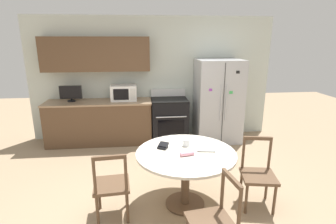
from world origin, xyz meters
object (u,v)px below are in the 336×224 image
(oven_range, at_px, (169,120))
(dining_chair_right, at_px, (258,175))
(countertop_tv, at_px, (71,93))
(refrigerator, at_px, (218,101))
(wallet, at_px, (163,146))
(microwave, at_px, (124,93))
(dining_chair_near, at_px, (214,222))
(candle_glass, at_px, (186,143))
(dining_chair_left, at_px, (112,186))

(oven_range, relative_size, dining_chair_right, 1.20)
(oven_range, xyz_separation_m, countertop_tv, (-2.01, 0.07, 0.61))
(refrigerator, height_order, wallet, refrigerator)
(oven_range, xyz_separation_m, microwave, (-0.94, 0.08, 0.59))
(dining_chair_near, relative_size, wallet, 5.35)
(countertop_tv, relative_size, wallet, 2.59)
(countertop_tv, bearing_deg, candle_glass, -47.53)
(microwave, bearing_deg, countertop_tv, -179.83)
(oven_range, distance_m, candle_glass, 2.14)
(countertop_tv, bearing_deg, dining_chair_right, -40.55)
(refrigerator, relative_size, microwave, 3.30)
(microwave, xyz_separation_m, dining_chair_left, (-0.03, -2.56, -0.62))
(dining_chair_right, relative_size, candle_glass, 9.62)
(candle_glass, bearing_deg, refrigerator, 63.43)
(oven_range, height_order, candle_glass, oven_range)
(dining_chair_left, relative_size, wallet, 5.35)
(candle_glass, bearing_deg, microwave, 113.15)
(microwave, relative_size, dining_chair_right, 0.58)
(dining_chair_right, relative_size, wallet, 5.35)
(refrigerator, distance_m, microwave, 1.99)
(refrigerator, xyz_separation_m, wallet, (-1.35, -2.11, -0.08))
(dining_chair_left, xyz_separation_m, wallet, (0.65, 0.33, 0.35))
(oven_range, bearing_deg, candle_glass, -90.08)
(candle_glass, bearing_deg, oven_range, 89.92)
(refrigerator, distance_m, dining_chair_near, 3.36)
(countertop_tv, distance_m, wallet, 2.82)
(microwave, bearing_deg, refrigerator, -3.74)
(refrigerator, distance_m, countertop_tv, 3.05)
(dining_chair_left, bearing_deg, countertop_tv, 107.16)
(refrigerator, xyz_separation_m, countertop_tv, (-3.04, 0.13, 0.21))
(microwave, bearing_deg, dining_chair_right, -53.57)
(refrigerator, bearing_deg, dining_chair_left, -129.40)
(dining_chair_right, bearing_deg, dining_chair_near, 55.88)
(dining_chair_near, relative_size, dining_chair_left, 1.00)
(oven_range, distance_m, dining_chair_near, 3.25)
(refrigerator, xyz_separation_m, oven_range, (-1.03, 0.05, -0.40))
(wallet, bearing_deg, refrigerator, 57.38)
(microwave, height_order, dining_chair_near, microwave)
(oven_range, distance_m, countertop_tv, 2.10)
(refrigerator, distance_m, dining_chair_right, 2.40)
(dining_chair_right, distance_m, dining_chair_left, 1.86)
(dining_chair_near, bearing_deg, wallet, 11.40)
(microwave, bearing_deg, dining_chair_near, -72.94)
(microwave, relative_size, countertop_tv, 1.20)
(dining_chair_near, height_order, candle_glass, dining_chair_near)
(refrigerator, height_order, microwave, refrigerator)
(microwave, height_order, dining_chair_right, microwave)
(refrigerator, bearing_deg, countertop_tv, 177.63)
(microwave, relative_size, dining_chair_left, 0.58)
(dining_chair_right, height_order, wallet, dining_chair_right)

